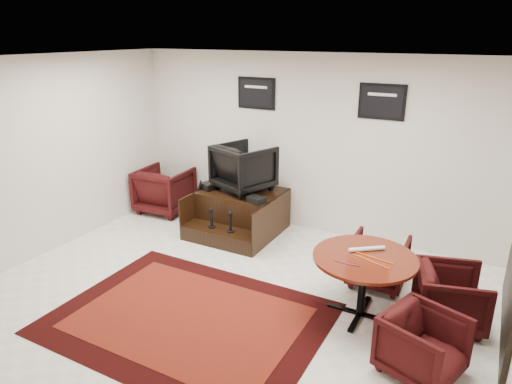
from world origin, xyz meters
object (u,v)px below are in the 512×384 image
shine_chair (244,165)px  table_chair_back (379,259)px  table_chair_window (451,294)px  meeting_table (364,264)px  armchair_side (165,188)px  table_chair_corner (423,343)px  shine_podium (240,213)px

shine_chair → table_chair_back: shine_chair is taller
table_chair_window → shine_chair: bearing=54.3°
meeting_table → armchair_side: bearing=159.4°
table_chair_corner → shine_chair: bearing=74.7°
shine_podium → table_chair_back: table_chair_back is taller
table_chair_window → table_chair_corner: (-0.13, -0.98, -0.02)m
meeting_table → table_chair_back: bearing=90.9°
shine_chair → armchair_side: bearing=21.1°
shine_chair → table_chair_window: (3.30, -1.22, -0.71)m
armchair_side → meeting_table: armchair_side is taller
table_chair_back → shine_chair: bearing=-18.8°
table_chair_window → table_chair_corner: size_ratio=1.06×
armchair_side → table_chair_back: (4.02, -0.72, -0.09)m
armchair_side → table_chair_back: bearing=165.9°
table_chair_window → shine_podium: bearing=56.4°
table_chair_back → table_chair_window: table_chair_window is taller
shine_podium → table_chair_back: 2.46m
armchair_side → table_chair_window: size_ratio=1.21×
meeting_table → table_chair_window: (0.90, 0.32, -0.29)m
table_chair_corner → meeting_table: bearing=68.7°
shine_chair → meeting_table: 2.88m
shine_chair → table_chair_window: 3.59m
table_chair_window → table_chair_back: bearing=46.8°
shine_chair → shine_podium: bearing=110.3°
shine_chair → table_chair_back: 2.61m
shine_podium → table_chair_corner: size_ratio=1.94×
meeting_table → table_chair_corner: meeting_table is taller
shine_podium → meeting_table: meeting_table is taller
shine_chair → armchair_side: (-1.63, -0.02, -0.64)m
table_chair_back → table_chair_window: 1.03m
shine_podium → table_chair_corner: (3.17, -2.06, 0.04)m
table_chair_back → table_chair_corner: table_chair_back is taller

